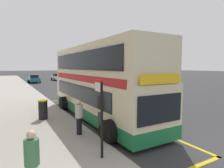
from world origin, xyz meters
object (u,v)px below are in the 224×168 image
object	(u,v)px
bus_stop_sign	(101,112)
litter_bin	(43,109)
pedestrian_further_back	(32,161)
double_decker_bus	(98,85)
parked_car_teal_ahead	(34,79)
parked_car_white_across	(57,77)
pedestrian_waiting_near_sign	(79,116)

from	to	relation	value
bus_stop_sign	litter_bin	distance (m)	5.92
bus_stop_sign	pedestrian_further_back	distance (m)	2.53
double_decker_bus	parked_car_teal_ahead	xyz separation A→B (m)	(-0.17, 29.03, -1.26)
pedestrian_further_back	litter_bin	world-z (taller)	pedestrian_further_back
double_decker_bus	parked_car_white_across	distance (m)	34.15
parked_car_white_across	litter_bin	distance (m)	33.99
pedestrian_further_back	litter_bin	size ratio (longest dim) A/B	1.42
parked_car_white_across	pedestrian_waiting_near_sign	bearing A→B (deg)	-100.66
pedestrian_waiting_near_sign	pedestrian_further_back	bearing A→B (deg)	-124.96
double_decker_bus	pedestrian_further_back	distance (m)	7.52
litter_bin	parked_car_white_across	bearing A→B (deg)	75.40
double_decker_bus	pedestrian_waiting_near_sign	distance (m)	3.56
parked_car_teal_ahead	litter_bin	xyz separation A→B (m)	(-2.98, -28.23, -0.10)
double_decker_bus	pedestrian_waiting_near_sign	size ratio (longest dim) A/B	6.90
double_decker_bus	pedestrian_further_back	size ratio (longest dim) A/B	6.81
bus_stop_sign	double_decker_bus	bearing A→B (deg)	65.50
parked_car_teal_ahead	pedestrian_waiting_near_sign	distance (m)	31.70
parked_car_teal_ahead	litter_bin	size ratio (longest dim) A/B	3.75
double_decker_bus	litter_bin	world-z (taller)	double_decker_bus
parked_car_teal_ahead	pedestrian_waiting_near_sign	bearing A→B (deg)	87.45
double_decker_bus	parked_car_teal_ahead	distance (m)	29.06
pedestrian_waiting_near_sign	litter_bin	world-z (taller)	pedestrian_waiting_near_sign
parked_car_teal_ahead	double_decker_bus	bearing A→B (deg)	91.43
parked_car_teal_ahead	pedestrian_further_back	xyz separation A→B (m)	(-4.33, -34.96, 0.20)
parked_car_white_across	bus_stop_sign	bearing A→B (deg)	-100.07
bus_stop_sign	litter_bin	xyz separation A→B (m)	(-0.89, 5.77, -0.98)
bus_stop_sign	pedestrian_waiting_near_sign	world-z (taller)	bus_stop_sign
double_decker_bus	bus_stop_sign	world-z (taller)	double_decker_bus
double_decker_bus	litter_bin	bearing A→B (deg)	165.79
pedestrian_waiting_near_sign	parked_car_teal_ahead	bearing A→B (deg)	86.37
double_decker_bus	pedestrian_waiting_near_sign	world-z (taller)	double_decker_bus
bus_stop_sign	parked_car_white_across	bearing A→B (deg)	78.77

